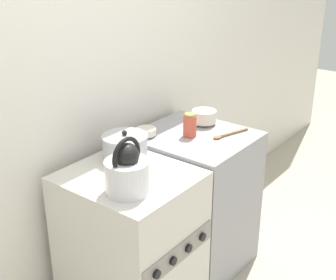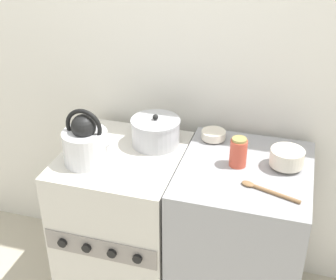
# 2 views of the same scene
# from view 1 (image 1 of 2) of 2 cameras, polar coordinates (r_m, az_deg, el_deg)

# --- Properties ---
(wall_back) EXTENTS (7.00, 0.06, 2.50)m
(wall_back) POSITION_cam_1_polar(r_m,az_deg,el_deg) (2.46, -12.22, 6.57)
(wall_back) COLOR silver
(wall_back) RESTS_ON ground_plane
(stove) EXTENTS (0.57, 0.65, 0.86)m
(stove) POSITION_cam_1_polar(r_m,az_deg,el_deg) (2.55, -4.50, -12.93)
(stove) COLOR beige
(stove) RESTS_ON ground_plane
(counter) EXTENTS (0.59, 0.65, 0.88)m
(counter) POSITION_cam_1_polar(r_m,az_deg,el_deg) (2.94, 3.12, -7.34)
(counter) COLOR #99999E
(counter) RESTS_ON ground_plane
(kettle) EXTENTS (0.25, 0.21, 0.27)m
(kettle) POSITION_cam_1_polar(r_m,az_deg,el_deg) (2.12, -4.97, -3.85)
(kettle) COLOR silver
(kettle) RESTS_ON stove
(cooking_pot) EXTENTS (0.24, 0.24, 0.16)m
(cooking_pot) POSITION_cam_1_polar(r_m,az_deg,el_deg) (2.46, -5.26, -0.87)
(cooking_pot) COLOR #B2B2B7
(cooking_pot) RESTS_ON stove
(enamel_bowl) EXTENTS (0.15, 0.15, 0.09)m
(enamel_bowl) POSITION_cam_1_polar(r_m,az_deg,el_deg) (2.88, 4.41, 2.87)
(enamel_bowl) COLOR beige
(enamel_bowl) RESTS_ON counter
(small_ceramic_bowl) EXTENTS (0.12, 0.12, 0.05)m
(small_ceramic_bowl) POSITION_cam_1_polar(r_m,az_deg,el_deg) (2.71, -2.71, 1.03)
(small_ceramic_bowl) COLOR beige
(small_ceramic_bowl) RESTS_ON counter
(storage_jar) EXTENTS (0.08, 0.08, 0.14)m
(storage_jar) POSITION_cam_1_polar(r_m,az_deg,el_deg) (2.69, 2.67, 1.80)
(storage_jar) COLOR #CC4C38
(storage_jar) RESTS_ON counter
(wooden_spoon) EXTENTS (0.25, 0.11, 0.02)m
(wooden_spoon) POSITION_cam_1_polar(r_m,az_deg,el_deg) (2.74, 7.31, 0.69)
(wooden_spoon) COLOR olive
(wooden_spoon) RESTS_ON counter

